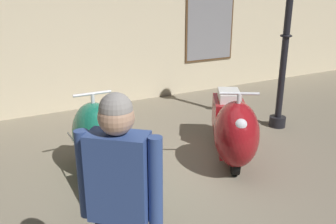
{
  "coord_description": "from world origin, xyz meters",
  "views": [
    {
      "loc": [
        -1.98,
        -3.3,
        2.25
      ],
      "look_at": [
        0.17,
        0.58,
        0.76
      ],
      "focal_mm": 38.33,
      "sensor_mm": 36.0,
      "label": 1
    }
  ],
  "objects_px": {
    "scooter_1": "(233,128)",
    "visitor_0": "(120,198)",
    "scooter_0": "(103,145)",
    "lamppost": "(288,20)"
  },
  "relations": [
    {
      "from": "scooter_0",
      "to": "visitor_0",
      "type": "distance_m",
      "value": 2.06
    },
    {
      "from": "visitor_0",
      "to": "lamppost",
      "type": "bearing_deg",
      "value": -17.41
    },
    {
      "from": "scooter_1",
      "to": "visitor_0",
      "type": "bearing_deg",
      "value": -22.47
    },
    {
      "from": "scooter_0",
      "to": "visitor_0",
      "type": "bearing_deg",
      "value": 165.81
    },
    {
      "from": "lamppost",
      "to": "visitor_0",
      "type": "distance_m",
      "value": 4.57
    },
    {
      "from": "scooter_1",
      "to": "visitor_0",
      "type": "relative_size",
      "value": 1.06
    },
    {
      "from": "visitor_0",
      "to": "scooter_1",
      "type": "bearing_deg",
      "value": -13.1
    },
    {
      "from": "scooter_0",
      "to": "scooter_1",
      "type": "height_order",
      "value": "scooter_1"
    },
    {
      "from": "scooter_0",
      "to": "lamppost",
      "type": "distance_m",
      "value": 3.59
    },
    {
      "from": "scooter_0",
      "to": "visitor_0",
      "type": "height_order",
      "value": "visitor_0"
    }
  ]
}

